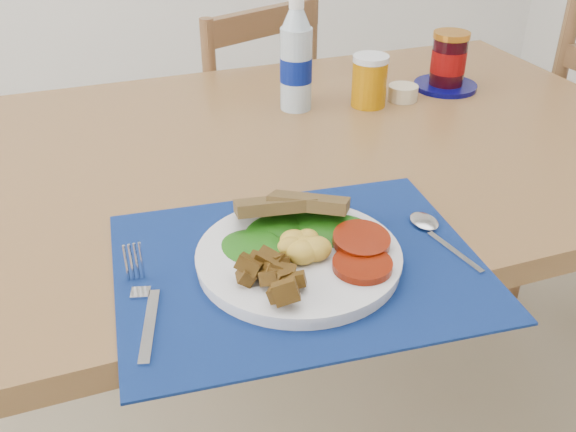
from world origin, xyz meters
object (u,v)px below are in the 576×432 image
at_px(chair_far, 242,120).
at_px(water_bottle, 296,62).
at_px(breakfast_plate, 296,254).
at_px(jam_on_saucer, 448,64).
at_px(juice_glass, 369,82).

height_order(chair_far, water_bottle, chair_far).
xyz_separation_m(breakfast_plate, water_bottle, (0.20, 0.52, 0.07)).
relative_size(breakfast_plate, jam_on_saucer, 1.92).
relative_size(chair_far, juice_glass, 10.70).
relative_size(breakfast_plate, water_bottle, 1.21).
bearing_deg(breakfast_plate, chair_far, 95.50).
bearing_deg(juice_glass, breakfast_plate, -125.41).
bearing_deg(water_bottle, jam_on_saucer, -0.74).
bearing_deg(chair_far, water_bottle, 67.05).
relative_size(water_bottle, jam_on_saucer, 1.59).
height_order(water_bottle, juice_glass, water_bottle).
distance_m(water_bottle, juice_glass, 0.16).
bearing_deg(breakfast_plate, water_bottle, 86.87).
bearing_deg(breakfast_plate, juice_glass, 72.32).
bearing_deg(water_bottle, breakfast_plate, -110.86).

